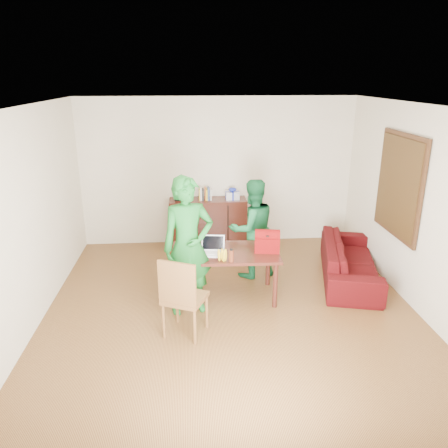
{
  "coord_description": "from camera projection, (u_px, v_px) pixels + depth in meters",
  "views": [
    {
      "loc": [
        -0.51,
        -5.14,
        3.04
      ],
      "look_at": [
        -0.05,
        0.7,
        1.04
      ],
      "focal_mm": 35.0,
      "sensor_mm": 36.0,
      "label": 1
    }
  ],
  "objects": [
    {
      "name": "bottle",
      "position": [
        231.0,
        255.0,
        5.75
      ],
      "size": [
        0.08,
        0.08,
        0.18
      ],
      "primitive_type": "cylinder",
      "rotation": [
        0.0,
        0.0,
        -0.42
      ],
      "color": "#612916",
      "rests_on": "table"
    },
    {
      "name": "person_far",
      "position": [
        252.0,
        229.0,
        6.77
      ],
      "size": [
        0.91,
        0.81,
        1.57
      ],
      "primitive_type": "imported",
      "rotation": [
        0.0,
        0.0,
        3.47
      ],
      "color": "#145C2F",
      "rests_on": "ground"
    },
    {
      "name": "red_bag",
      "position": [
        267.0,
        243.0,
        6.07
      ],
      "size": [
        0.37,
        0.25,
        0.25
      ],
      "primitive_type": "cube",
      "rotation": [
        0.0,
        0.0,
        -0.16
      ],
      "color": "#6E0709",
      "rests_on": "table"
    },
    {
      "name": "room",
      "position": [
        232.0,
        218.0,
        5.57
      ],
      "size": [
        5.2,
        5.7,
        2.9
      ],
      "color": "#412110",
      "rests_on": "ground"
    },
    {
      "name": "sofa",
      "position": [
        350.0,
        260.0,
        6.83
      ],
      "size": [
        1.27,
        2.16,
        0.59
      ],
      "primitive_type": "imported",
      "rotation": [
        0.0,
        0.0,
        1.32
      ],
      "color": "#3A0708",
      "rests_on": "ground"
    },
    {
      "name": "person_near",
      "position": [
        188.0,
        246.0,
        5.67
      ],
      "size": [
        0.77,
        0.6,
        1.86
      ],
      "primitive_type": "imported",
      "rotation": [
        0.0,
        0.0,
        0.24
      ],
      "color": "#166422",
      "rests_on": "ground"
    },
    {
      "name": "bananas",
      "position": [
        222.0,
        259.0,
        5.79
      ],
      "size": [
        0.18,
        0.12,
        0.06
      ],
      "primitive_type": null,
      "rotation": [
        0.0,
        0.0,
        0.09
      ],
      "color": "gold",
      "rests_on": "table"
    },
    {
      "name": "chair",
      "position": [
        185.0,
        312.0,
        5.33
      ],
      "size": [
        0.61,
        0.6,
        1.04
      ],
      "rotation": [
        0.0,
        0.0,
        -0.42
      ],
      "color": "brown",
      "rests_on": "ground"
    },
    {
      "name": "laptop",
      "position": [
        212.0,
        251.0,
        5.99
      ],
      "size": [
        0.35,
        0.27,
        0.23
      ],
      "rotation": [
        0.0,
        0.0,
        -0.14
      ],
      "color": "white",
      "rests_on": "table"
    },
    {
      "name": "table",
      "position": [
        225.0,
        257.0,
        6.14
      ],
      "size": [
        1.52,
        0.89,
        0.7
      ],
      "rotation": [
        0.0,
        0.0,
        -0.03
      ],
      "color": "black",
      "rests_on": "ground"
    }
  ]
}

